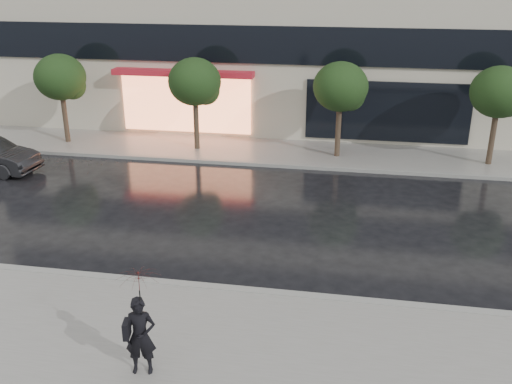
# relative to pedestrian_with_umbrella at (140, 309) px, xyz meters

# --- Properties ---
(ground) EXTENTS (120.00, 120.00, 0.00)m
(ground) POSITION_rel_pedestrian_with_umbrella_xyz_m (0.11, 4.29, -1.53)
(ground) COLOR black
(ground) RESTS_ON ground
(sidewalk_near) EXTENTS (60.00, 4.50, 0.12)m
(sidewalk_near) POSITION_rel_pedestrian_with_umbrella_xyz_m (0.11, 1.04, -1.47)
(sidewalk_near) COLOR slate
(sidewalk_near) RESTS_ON ground
(sidewalk_far) EXTENTS (60.00, 3.50, 0.12)m
(sidewalk_far) POSITION_rel_pedestrian_with_umbrella_xyz_m (0.11, 14.54, -1.47)
(sidewalk_far) COLOR slate
(sidewalk_far) RESTS_ON ground
(curb_near) EXTENTS (60.00, 0.25, 0.14)m
(curb_near) POSITION_rel_pedestrian_with_umbrella_xyz_m (0.11, 3.29, -1.46)
(curb_near) COLOR gray
(curb_near) RESTS_ON ground
(curb_far) EXTENTS (60.00, 0.25, 0.14)m
(curb_far) POSITION_rel_pedestrian_with_umbrella_xyz_m (0.11, 12.79, -1.46)
(curb_far) COLOR gray
(curb_far) RESTS_ON ground
(tree_far_west) EXTENTS (2.20, 2.20, 3.99)m
(tree_far_west) POSITION_rel_pedestrian_with_umbrella_xyz_m (-8.83, 14.32, 1.39)
(tree_far_west) COLOR #33261C
(tree_far_west) RESTS_ON ground
(tree_mid_west) EXTENTS (2.20, 2.20, 3.99)m
(tree_mid_west) POSITION_rel_pedestrian_with_umbrella_xyz_m (-2.83, 14.32, 1.39)
(tree_mid_west) COLOR #33261C
(tree_mid_west) RESTS_ON ground
(tree_mid_east) EXTENTS (2.20, 2.20, 3.99)m
(tree_mid_east) POSITION_rel_pedestrian_with_umbrella_xyz_m (3.17, 14.32, 1.39)
(tree_mid_east) COLOR #33261C
(tree_mid_east) RESTS_ON ground
(tree_far_east) EXTENTS (2.20, 2.20, 3.99)m
(tree_far_east) POSITION_rel_pedestrian_with_umbrella_xyz_m (9.17, 14.32, 1.39)
(tree_far_east) COLOR #33261C
(tree_far_east) RESTS_ON ground
(pedestrian_with_umbrella) EXTENTS (0.97, 0.98, 2.22)m
(pedestrian_with_umbrella) POSITION_rel_pedestrian_with_umbrella_xyz_m (0.00, 0.00, 0.00)
(pedestrian_with_umbrella) COLOR black
(pedestrian_with_umbrella) RESTS_ON sidewalk_near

